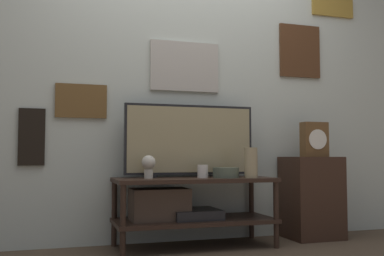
% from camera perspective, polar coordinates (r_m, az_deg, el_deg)
% --- Properties ---
extents(ground_plane, '(12.00, 12.00, 0.00)m').
position_cam_1_polar(ground_plane, '(3.17, 1.92, -15.84)').
color(ground_plane, '#4C3D2D').
extents(wall_back, '(6.40, 0.08, 2.70)m').
position_cam_1_polar(wall_back, '(3.72, -0.96, 7.00)').
color(wall_back, beige).
rests_on(wall_back, ground_plane).
extents(media_console, '(1.19, 0.49, 0.51)m').
position_cam_1_polar(media_console, '(3.36, -1.26, -9.60)').
color(media_console, black).
rests_on(media_console, ground_plane).
extents(television, '(1.02, 0.05, 0.56)m').
position_cam_1_polar(television, '(3.47, -0.26, -1.51)').
color(television, black).
rests_on(television, media_console).
extents(vase_wide_bowl, '(0.20, 0.20, 0.08)m').
position_cam_1_polar(vase_wide_bowl, '(3.38, 4.32, -5.68)').
color(vase_wide_bowl, '#4C5647').
rests_on(vase_wide_bowl, media_console).
extents(vase_tall_ceramic, '(0.10, 0.10, 0.23)m').
position_cam_1_polar(vase_tall_ceramic, '(3.37, 7.49, -4.39)').
color(vase_tall_ceramic, tan).
rests_on(vase_tall_ceramic, media_console).
extents(candle_jar, '(0.08, 0.08, 0.10)m').
position_cam_1_polar(candle_jar, '(3.36, 1.37, -5.52)').
color(candle_jar, silver).
rests_on(candle_jar, media_console).
extents(decorative_bust, '(0.10, 0.10, 0.17)m').
position_cam_1_polar(decorative_bust, '(3.28, -5.54, -4.66)').
color(decorative_bust, beige).
rests_on(decorative_bust, media_console).
extents(side_table, '(0.42, 0.37, 0.67)m').
position_cam_1_polar(side_table, '(3.88, 14.92, -8.49)').
color(side_table, '#382319').
rests_on(side_table, ground_plane).
extents(mantel_clock, '(0.22, 0.11, 0.29)m').
position_cam_1_polar(mantel_clock, '(3.85, 15.27, -1.42)').
color(mantel_clock, brown).
rests_on(mantel_clock, side_table).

